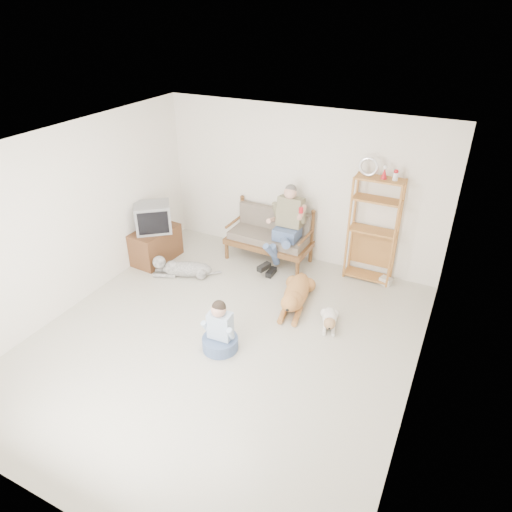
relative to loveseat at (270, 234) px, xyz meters
The scene contains 17 objects.
floor 2.51m from the loveseat, 80.67° to the right, with size 5.50×5.50×0.00m, color silver.
ceiling 3.31m from the loveseat, 80.67° to the right, with size 5.50×5.50×0.00m, color white.
wall_back 1.01m from the loveseat, 39.10° to the left, with size 5.00×5.00×0.00m, color silver.
wall_front 5.26m from the loveseat, 85.59° to the right, with size 5.00×5.00×0.00m, color silver.
wall_left 3.32m from the loveseat, 130.90° to the right, with size 5.50×5.50×0.00m, color silver.
wall_right 3.88m from the loveseat, 39.93° to the right, with size 5.50×5.50×0.00m, color silver.
loveseat is the anchor object (origin of this frame).
man 0.47m from the loveseat, 34.89° to the right, with size 0.57×0.81×1.31m.
etagere 1.82m from the loveseat, ahead, with size 0.79×0.35×2.09m.
book_stack 2.14m from the loveseat, ahead, with size 0.19×0.14×0.12m, color white.
tv_stand 2.07m from the loveseat, 152.32° to the right, with size 0.57×0.94×0.60m.
crt_tv 2.08m from the loveseat, 151.51° to the right, with size 0.77×0.75×0.50m.
wall_outlet 0.92m from the loveseat, 160.05° to the left, with size 0.12×0.02×0.08m, color white.
golden_retriever 1.53m from the loveseat, 50.02° to the right, with size 0.53×1.45×0.45m.
shaggy_dog 1.69m from the loveseat, 132.24° to the right, with size 1.13×0.62×0.37m.
terrier 2.20m from the loveseat, 41.64° to the right, with size 0.33×0.69×0.27m.
child 2.60m from the loveseat, 80.13° to the right, with size 0.49×0.49×0.77m.
Camera 1 is at (2.61, -4.21, 4.15)m, focal length 32.00 mm.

